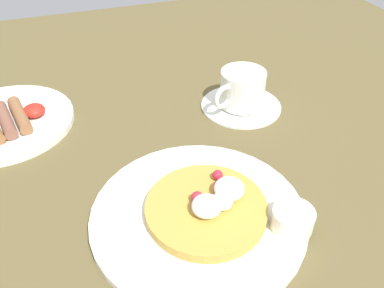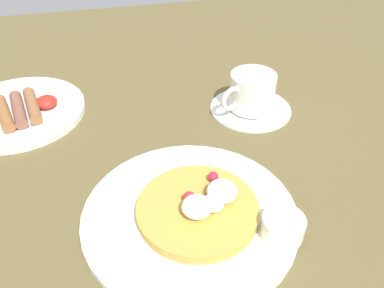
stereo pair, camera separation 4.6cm
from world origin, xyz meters
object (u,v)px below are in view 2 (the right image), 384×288
object	(u,v)px
pancake_plate	(190,215)
breakfast_plate	(18,112)
syrup_ramekin	(283,227)
coffee_saucer	(250,108)
coffee_cup	(252,91)

from	to	relation	value
pancake_plate	breakfast_plate	size ratio (longest dim) A/B	1.21
pancake_plate	syrup_ramekin	distance (cm)	11.70
pancake_plate	coffee_saucer	bearing A→B (deg)	53.69
breakfast_plate	syrup_ramekin	bearing A→B (deg)	-47.15
coffee_saucer	coffee_cup	xyz separation A→B (cm)	(-0.16, -0.07, 3.60)
coffee_saucer	coffee_cup	world-z (taller)	coffee_cup
pancake_plate	coffee_saucer	size ratio (longest dim) A/B	1.93
breakfast_plate	coffee_saucer	world-z (taller)	breakfast_plate
coffee_saucer	pancake_plate	bearing A→B (deg)	-126.31
syrup_ramekin	coffee_saucer	bearing A→B (deg)	77.22
syrup_ramekin	breakfast_plate	size ratio (longest dim) A/B	0.22
pancake_plate	syrup_ramekin	world-z (taller)	syrup_ramekin
pancake_plate	coffee_cup	distance (cm)	27.50
breakfast_plate	coffee_cup	distance (cm)	40.74
pancake_plate	syrup_ramekin	size ratio (longest dim) A/B	5.37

